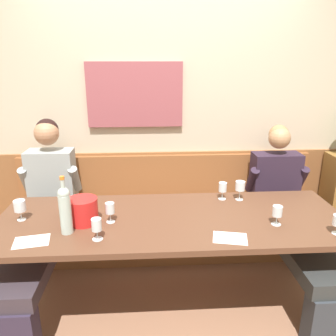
{
  "coord_description": "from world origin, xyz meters",
  "views": [
    {
      "loc": [
        -0.16,
        -2.03,
        1.8
      ],
      "look_at": [
        -0.01,
        0.44,
        1.0
      ],
      "focal_mm": 35.75,
      "sensor_mm": 36.0,
      "label": 1
    }
  ],
  "objects_px": {
    "wine_glass_center_rear": "(110,209)",
    "dining_table": "(172,227)",
    "wine_bottle_amber_mid": "(65,209)",
    "wall_bench": "(167,227)",
    "person_right_seat": "(290,213)",
    "wine_glass_mid_right": "(20,207)",
    "wine_glass_by_bottle": "(277,212)",
    "wine_glass_left_end": "(64,204)",
    "person_center_left_seat": "(42,212)",
    "ice_bucket": "(83,211)",
    "wine_glass_right_end": "(97,226)",
    "wine_glass_near_bucket": "(240,187)",
    "wine_glass_mid_left": "(223,188)"
  },
  "relations": [
    {
      "from": "wine_glass_mid_right",
      "to": "wine_glass_by_bottle",
      "type": "relative_size",
      "value": 1.08
    },
    {
      "from": "person_right_seat",
      "to": "wine_glass_center_rear",
      "type": "distance_m",
      "value": 1.49
    },
    {
      "from": "wine_glass_near_bucket",
      "to": "wine_glass_right_end",
      "type": "bearing_deg",
      "value": -151.99
    },
    {
      "from": "dining_table",
      "to": "wine_glass_mid_right",
      "type": "xyz_separation_m",
      "value": [
        -1.05,
        0.03,
        0.17
      ]
    },
    {
      "from": "wine_bottle_amber_mid",
      "to": "wine_glass_left_end",
      "type": "relative_size",
      "value": 2.84
    },
    {
      "from": "dining_table",
      "to": "person_right_seat",
      "type": "bearing_deg",
      "value": 17.34
    },
    {
      "from": "wine_glass_left_end",
      "to": "wine_glass_right_end",
      "type": "distance_m",
      "value": 0.44
    },
    {
      "from": "wine_glass_center_rear",
      "to": "dining_table",
      "type": "bearing_deg",
      "value": 5.31
    },
    {
      "from": "ice_bucket",
      "to": "wine_glass_right_end",
      "type": "height_order",
      "value": "ice_bucket"
    },
    {
      "from": "dining_table",
      "to": "wine_glass_mid_right",
      "type": "height_order",
      "value": "wine_glass_mid_right"
    },
    {
      "from": "wine_bottle_amber_mid",
      "to": "wine_glass_left_end",
      "type": "distance_m",
      "value": 0.26
    },
    {
      "from": "wine_bottle_amber_mid",
      "to": "wine_glass_left_end",
      "type": "height_order",
      "value": "wine_bottle_amber_mid"
    },
    {
      "from": "wine_glass_left_end",
      "to": "wine_glass_by_bottle",
      "type": "relative_size",
      "value": 1.0
    },
    {
      "from": "person_right_seat",
      "to": "wine_glass_mid_right",
      "type": "xyz_separation_m",
      "value": [
        -2.05,
        -0.28,
        0.24
      ]
    },
    {
      "from": "wine_glass_mid_right",
      "to": "wine_glass_right_end",
      "type": "xyz_separation_m",
      "value": [
        0.56,
        -0.3,
        -0.01
      ]
    },
    {
      "from": "dining_table",
      "to": "wine_glass_left_end",
      "type": "bearing_deg",
      "value": 174.62
    },
    {
      "from": "ice_bucket",
      "to": "wine_glass_near_bucket",
      "type": "distance_m",
      "value": 1.21
    },
    {
      "from": "dining_table",
      "to": "wine_glass_near_bucket",
      "type": "height_order",
      "value": "wine_glass_near_bucket"
    },
    {
      "from": "dining_table",
      "to": "wine_glass_right_end",
      "type": "bearing_deg",
      "value": -151.07
    },
    {
      "from": "wine_glass_left_end",
      "to": "wine_glass_right_end",
      "type": "height_order",
      "value": "wine_glass_right_end"
    },
    {
      "from": "ice_bucket",
      "to": "wine_glass_center_rear",
      "type": "height_order",
      "value": "ice_bucket"
    },
    {
      "from": "wine_bottle_amber_mid",
      "to": "person_right_seat",
      "type": "bearing_deg",
      "value": 15.89
    },
    {
      "from": "wall_bench",
      "to": "wine_glass_mid_left",
      "type": "relative_size",
      "value": 19.8
    },
    {
      "from": "wine_bottle_amber_mid",
      "to": "wine_glass_center_rear",
      "type": "height_order",
      "value": "wine_bottle_amber_mid"
    },
    {
      "from": "ice_bucket",
      "to": "wine_bottle_amber_mid",
      "type": "xyz_separation_m",
      "value": [
        -0.08,
        -0.13,
        0.08
      ]
    },
    {
      "from": "wine_bottle_amber_mid",
      "to": "wine_glass_right_end",
      "type": "bearing_deg",
      "value": -25.83
    },
    {
      "from": "wine_glass_right_end",
      "to": "person_center_left_seat",
      "type": "bearing_deg",
      "value": 130.41
    },
    {
      "from": "wine_bottle_amber_mid",
      "to": "wine_glass_mid_left",
      "type": "xyz_separation_m",
      "value": [
        1.11,
        0.48,
        -0.07
      ]
    },
    {
      "from": "dining_table",
      "to": "wine_glass_right_end",
      "type": "relative_size",
      "value": 17.47
    },
    {
      "from": "wine_bottle_amber_mid",
      "to": "wall_bench",
      "type": "bearing_deg",
      "value": 52.08
    },
    {
      "from": "person_right_seat",
      "to": "wine_glass_by_bottle",
      "type": "bearing_deg",
      "value": -123.97
    },
    {
      "from": "wall_bench",
      "to": "wine_glass_left_end",
      "type": "distance_m",
      "value": 1.14
    },
    {
      "from": "dining_table",
      "to": "ice_bucket",
      "type": "relative_size",
      "value": 12.3
    },
    {
      "from": "person_right_seat",
      "to": "wine_bottle_amber_mid",
      "type": "height_order",
      "value": "person_right_seat"
    },
    {
      "from": "wine_glass_mid_right",
      "to": "wine_glass_center_rear",
      "type": "relative_size",
      "value": 1.03
    },
    {
      "from": "person_right_seat",
      "to": "wine_glass_mid_right",
      "type": "relative_size",
      "value": 9.05
    },
    {
      "from": "wine_glass_mid_left",
      "to": "wine_glass_near_bucket",
      "type": "relative_size",
      "value": 0.91
    },
    {
      "from": "wine_glass_center_rear",
      "to": "wine_glass_left_end",
      "type": "distance_m",
      "value": 0.35
    },
    {
      "from": "person_right_seat",
      "to": "wine_glass_by_bottle",
      "type": "relative_size",
      "value": 9.75
    },
    {
      "from": "ice_bucket",
      "to": "wine_glass_by_bottle",
      "type": "distance_m",
      "value": 1.31
    },
    {
      "from": "person_right_seat",
      "to": "wine_glass_near_bucket",
      "type": "relative_size",
      "value": 8.56
    },
    {
      "from": "person_center_left_seat",
      "to": "wine_glass_center_rear",
      "type": "xyz_separation_m",
      "value": [
        0.59,
        -0.39,
        0.19
      ]
    },
    {
      "from": "ice_bucket",
      "to": "wine_glass_mid_right",
      "type": "bearing_deg",
      "value": 171.41
    },
    {
      "from": "person_center_left_seat",
      "to": "wine_glass_mid_right",
      "type": "height_order",
      "value": "person_center_left_seat"
    },
    {
      "from": "wall_bench",
      "to": "wine_glass_mid_left",
      "type": "bearing_deg",
      "value": -44.4
    },
    {
      "from": "person_center_left_seat",
      "to": "wine_bottle_amber_mid",
      "type": "height_order",
      "value": "person_center_left_seat"
    },
    {
      "from": "wine_glass_center_rear",
      "to": "wine_glass_near_bucket",
      "type": "bearing_deg",
      "value": 18.29
    },
    {
      "from": "wine_glass_by_bottle",
      "to": "person_center_left_seat",
      "type": "bearing_deg",
      "value": 163.81
    },
    {
      "from": "wine_glass_mid_right",
      "to": "wine_glass_by_bottle",
      "type": "bearing_deg",
      "value": -5.78
    },
    {
      "from": "wine_glass_mid_right",
      "to": "wall_bench",
      "type": "bearing_deg",
      "value": 33.22
    }
  ]
}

